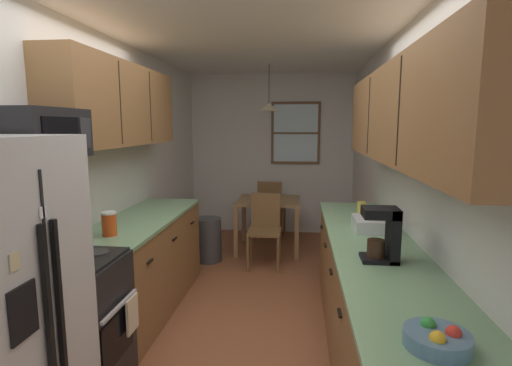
{
  "coord_description": "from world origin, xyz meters",
  "views": [
    {
      "loc": [
        0.45,
        -2.66,
        1.75
      ],
      "look_at": [
        -0.01,
        1.45,
        1.13
      ],
      "focal_mm": 27.3,
      "sensor_mm": 36.0,
      "label": 1
    }
  ],
  "objects_px": {
    "stove_range": "(70,326)",
    "mug_by_coffeemaker": "(362,207)",
    "microwave_over_range": "(37,133)",
    "dining_chair_far": "(271,206)",
    "coffee_maker": "(385,233)",
    "dining_chair_near": "(265,226)",
    "trash_bin": "(209,240)",
    "dining_table": "(268,208)",
    "dish_rack": "(371,224)",
    "storage_canister": "(109,224)",
    "fruit_bowl": "(437,338)",
    "table_serving_bowl": "(269,198)"
  },
  "relations": [
    {
      "from": "stove_range",
      "to": "trash_bin",
      "type": "xyz_separation_m",
      "value": [
        0.29,
        2.58,
        -0.19
      ]
    },
    {
      "from": "table_serving_bowl",
      "to": "coffee_maker",
      "type": "bearing_deg",
      "value": -71.51
    },
    {
      "from": "microwave_over_range",
      "to": "trash_bin",
      "type": "distance_m",
      "value": 2.97
    },
    {
      "from": "fruit_bowl",
      "to": "table_serving_bowl",
      "type": "relative_size",
      "value": 1.44
    },
    {
      "from": "dining_chair_far",
      "to": "storage_canister",
      "type": "bearing_deg",
      "value": -108.12
    },
    {
      "from": "dish_rack",
      "to": "stove_range",
      "type": "bearing_deg",
      "value": -154.24
    },
    {
      "from": "microwave_over_range",
      "to": "dining_chair_far",
      "type": "relative_size",
      "value": 0.64
    },
    {
      "from": "stove_range",
      "to": "coffee_maker",
      "type": "height_order",
      "value": "coffee_maker"
    },
    {
      "from": "stove_range",
      "to": "mug_by_coffeemaker",
      "type": "relative_size",
      "value": 9.22
    },
    {
      "from": "fruit_bowl",
      "to": "table_serving_bowl",
      "type": "bearing_deg",
      "value": 103.99
    },
    {
      "from": "stove_range",
      "to": "microwave_over_range",
      "type": "xyz_separation_m",
      "value": [
        -0.11,
        0.0,
        1.22
      ]
    },
    {
      "from": "dining_chair_far",
      "to": "fruit_bowl",
      "type": "relative_size",
      "value": 3.59
    },
    {
      "from": "microwave_over_range",
      "to": "table_serving_bowl",
      "type": "xyz_separation_m",
      "value": [
        1.15,
        3.09,
        -0.94
      ]
    },
    {
      "from": "dining_table",
      "to": "dining_chair_far",
      "type": "xyz_separation_m",
      "value": [
        -0.01,
        0.6,
        -0.1
      ]
    },
    {
      "from": "mug_by_coffeemaker",
      "to": "dining_table",
      "type": "bearing_deg",
      "value": 124.89
    },
    {
      "from": "dining_chair_near",
      "to": "dining_table",
      "type": "bearing_deg",
      "value": 90.37
    },
    {
      "from": "coffee_maker",
      "to": "mug_by_coffeemaker",
      "type": "bearing_deg",
      "value": 87.01
    },
    {
      "from": "dining_chair_far",
      "to": "stove_range",
      "type": "bearing_deg",
      "value": -105.29
    },
    {
      "from": "coffee_maker",
      "to": "microwave_over_range",
      "type": "bearing_deg",
      "value": -173.27
    },
    {
      "from": "stove_range",
      "to": "fruit_bowl",
      "type": "xyz_separation_m",
      "value": [
        1.98,
        -0.72,
        0.47
      ]
    },
    {
      "from": "dish_rack",
      "to": "microwave_over_range",
      "type": "bearing_deg",
      "value": -155.44
    },
    {
      "from": "storage_canister",
      "to": "table_serving_bowl",
      "type": "relative_size",
      "value": 1.07
    },
    {
      "from": "stove_range",
      "to": "table_serving_bowl",
      "type": "relative_size",
      "value": 6.33
    },
    {
      "from": "stove_range",
      "to": "storage_canister",
      "type": "xyz_separation_m",
      "value": [
        -0.01,
        0.59,
        0.52
      ]
    },
    {
      "from": "coffee_maker",
      "to": "mug_by_coffeemaker",
      "type": "distance_m",
      "value": 1.4
    },
    {
      "from": "stove_range",
      "to": "dining_table",
      "type": "xyz_separation_m",
      "value": [
        1.03,
        3.11,
        0.13
      ]
    },
    {
      "from": "stove_range",
      "to": "mug_by_coffeemaker",
      "type": "height_order",
      "value": "stove_range"
    },
    {
      "from": "storage_canister",
      "to": "dining_chair_far",
      "type": "bearing_deg",
      "value": 71.88
    },
    {
      "from": "microwave_over_range",
      "to": "table_serving_bowl",
      "type": "bearing_deg",
      "value": 69.62
    },
    {
      "from": "dining_table",
      "to": "dining_chair_far",
      "type": "height_order",
      "value": "dining_chair_far"
    },
    {
      "from": "dish_rack",
      "to": "coffee_maker",
      "type": "bearing_deg",
      "value": -94.05
    },
    {
      "from": "microwave_over_range",
      "to": "dish_rack",
      "type": "bearing_deg",
      "value": 24.56
    },
    {
      "from": "dish_rack",
      "to": "storage_canister",
      "type": "bearing_deg",
      "value": -169.24
    },
    {
      "from": "trash_bin",
      "to": "table_serving_bowl",
      "type": "bearing_deg",
      "value": 34.38
    },
    {
      "from": "trash_bin",
      "to": "mug_by_coffeemaker",
      "type": "distance_m",
      "value": 2.11
    },
    {
      "from": "dining_chair_far",
      "to": "trash_bin",
      "type": "distance_m",
      "value": 1.36
    },
    {
      "from": "microwave_over_range",
      "to": "trash_bin",
      "type": "xyz_separation_m",
      "value": [
        0.41,
        2.58,
        -1.41
      ]
    },
    {
      "from": "storage_canister",
      "to": "microwave_over_range",
      "type": "bearing_deg",
      "value": -100.3
    },
    {
      "from": "trash_bin",
      "to": "coffee_maker",
      "type": "xyz_separation_m",
      "value": [
        1.69,
        -2.33,
        0.8
      ]
    },
    {
      "from": "microwave_over_range",
      "to": "dining_chair_far",
      "type": "distance_m",
      "value": 4.06
    },
    {
      "from": "dining_table",
      "to": "table_serving_bowl",
      "type": "xyz_separation_m",
      "value": [
        0.01,
        -0.02,
        0.15
      ]
    },
    {
      "from": "stove_range",
      "to": "trash_bin",
      "type": "height_order",
      "value": "stove_range"
    },
    {
      "from": "stove_range",
      "to": "dining_table",
      "type": "height_order",
      "value": "stove_range"
    },
    {
      "from": "dining_chair_near",
      "to": "coffee_maker",
      "type": "xyz_separation_m",
      "value": [
        0.95,
        -2.26,
        0.58
      ]
    },
    {
      "from": "dining_table",
      "to": "fruit_bowl",
      "type": "xyz_separation_m",
      "value": [
        0.96,
        -3.83,
        0.33
      ]
    },
    {
      "from": "trash_bin",
      "to": "dish_rack",
      "type": "bearing_deg",
      "value": -42.58
    },
    {
      "from": "dining_chair_far",
      "to": "fruit_bowl",
      "type": "distance_m",
      "value": 4.56
    },
    {
      "from": "trash_bin",
      "to": "fruit_bowl",
      "type": "distance_m",
      "value": 3.77
    },
    {
      "from": "microwave_over_range",
      "to": "dining_chair_far",
      "type": "height_order",
      "value": "microwave_over_range"
    },
    {
      "from": "storage_canister",
      "to": "table_serving_bowl",
      "type": "height_order",
      "value": "storage_canister"
    }
  ]
}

